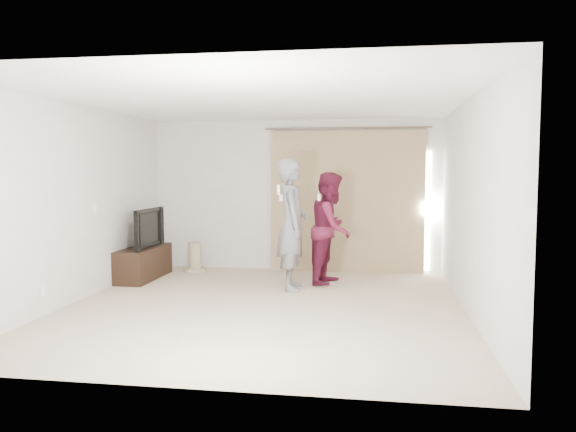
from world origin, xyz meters
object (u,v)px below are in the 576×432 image
object	(u,v)px
tv_console	(144,263)
person_man	(292,225)
person_woman	(331,228)
tv	(143,228)

from	to	relation	value
tv_console	person_man	xyz separation A→B (m)	(2.46, -0.44, 0.70)
tv_console	person_woman	world-z (taller)	person_woman
tv	person_man	xyz separation A→B (m)	(2.46, -0.44, 0.13)
tv_console	tv	xyz separation A→B (m)	(0.00, 0.00, 0.56)
person_woman	tv	bearing A→B (deg)	-178.12
person_man	person_woman	distance (m)	0.76
tv	person_woman	size ratio (longest dim) A/B	0.64
tv	person_man	bearing A→B (deg)	-100.51
tv_console	person_woman	bearing A→B (deg)	1.88
tv	person_man	size ratio (longest dim) A/B	0.57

